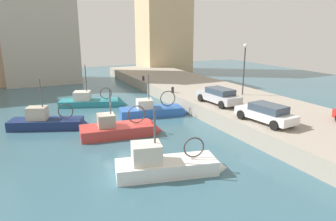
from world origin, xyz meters
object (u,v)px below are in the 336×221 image
Objects in this scene: fishing_boat_navy at (51,126)px; quay_streetlamp at (245,61)px; fishing_boat_blue at (155,114)px; fishing_boat_red at (123,133)px; fishing_boat_white at (171,171)px; mooring_bollard_south at (173,90)px; fishing_boat_teal at (94,104)px; parked_car_silver at (219,96)px; parked_car_white at (266,113)px; mooring_bollard_mid at (143,78)px.

fishing_boat_navy is 1.31× the size of quay_streetlamp.
fishing_boat_red is at bearing -138.59° from fishing_boat_blue.
fishing_boat_white reaches higher than fishing_boat_red.
quay_streetlamp is (5.65, -3.78, 2.98)m from mooring_bollard_south.
fishing_boat_teal reaches higher than fishing_boat_navy.
fishing_boat_red is at bearing -167.64° from quay_streetlamp.
parked_car_silver is 0.99× the size of parked_car_white.
fishing_boat_teal reaches higher than parked_car_white.
parked_car_silver is 7.94× the size of mooring_bollard_mid.
fishing_boat_blue is (8.61, -0.23, -0.02)m from fishing_boat_navy.
parked_car_silver is 7.94× the size of mooring_bollard_south.
fishing_boat_navy is 1.44× the size of parked_car_white.
fishing_boat_teal is 1.06× the size of fishing_boat_blue.
fishing_boat_navy reaches higher than fishing_boat_red.
fishing_boat_white is 11.46m from parked_car_silver.
fishing_boat_white is 0.99× the size of fishing_boat_blue.
quay_streetlamp is (12.53, 9.83, 4.29)m from fishing_boat_white.
parked_car_white is at bearing -63.07° from fishing_boat_blue.
quay_streetlamp reaches higher than fishing_boat_white.
mooring_bollard_south is (6.88, 13.60, 1.31)m from fishing_boat_white.
mooring_bollard_mid is at bearing 93.60° from parked_car_white.
fishing_boat_navy is (-4.51, 3.86, 0.03)m from fishing_boat_red.
fishing_boat_red is 13.95m from quay_streetlamp.
parked_car_white is at bearing -59.93° from fishing_boat_teal.
fishing_boat_teal is 12.46m from parked_car_silver.
fishing_boat_blue is at bearing -1.56° from fishing_boat_navy.
quay_streetlamp reaches higher than fishing_boat_red.
fishing_boat_blue is at bearing 116.93° from parked_car_white.
parked_car_silver is 13.97m from mooring_bollard_mid.
fishing_boat_teal is at bearing 91.21° from fishing_boat_white.
mooring_bollard_south is at bearing 42.19° from fishing_boat_red.
parked_car_white is at bearing -91.79° from parked_car_silver.
quay_streetlamp is (12.95, 2.84, 4.35)m from fishing_boat_red.
quay_streetlamp reaches higher than fishing_boat_blue.
fishing_boat_navy reaches higher than parked_car_white.
fishing_boat_white is 16.49m from quay_streetlamp.
quay_streetlamp is (4.23, 2.11, 2.55)m from parked_car_silver.
parked_car_silver reaches higher than mooring_bollard_south.
fishing_boat_white is 11.23m from fishing_boat_blue.
mooring_bollard_mid is at bearing 73.82° from fishing_boat_blue.
fishing_boat_teal is 7.15m from fishing_boat_blue.
fishing_boat_teal is (-0.35, 16.51, -0.03)m from fishing_boat_white.
mooring_bollard_south is (7.30, 6.61, 1.37)m from fishing_boat_red.
fishing_boat_teal reaches higher than fishing_boat_white.
fishing_boat_blue reaches higher than parked_car_silver.
fishing_boat_navy is 11.54× the size of mooring_bollard_south.
mooring_bollard_mid is (11.80, 10.76, 1.34)m from fishing_boat_navy.
parked_car_silver is (8.30, 7.71, 1.74)m from fishing_boat_white.
fishing_boat_navy reaches higher than mooring_bollard_mid.
mooring_bollard_mid is at bearing 42.35° from fishing_boat_navy.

